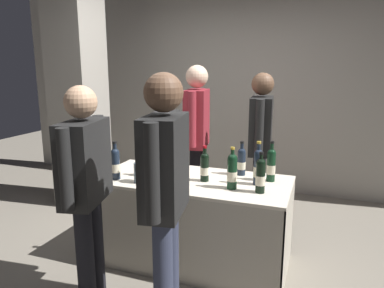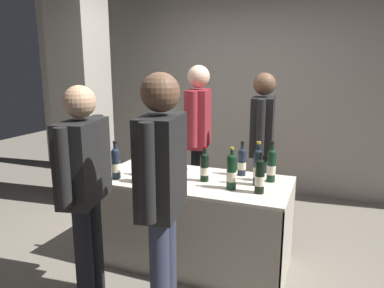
{
  "view_description": "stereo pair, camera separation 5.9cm",
  "coord_description": "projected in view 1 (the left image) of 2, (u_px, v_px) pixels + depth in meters",
  "views": [
    {
      "loc": [
        1.0,
        -2.71,
        1.67
      ],
      "look_at": [
        0.0,
        0.0,
        1.04
      ],
      "focal_mm": 33.54,
      "sensor_mm": 36.0,
      "label": 1
    },
    {
      "loc": [
        1.05,
        -2.69,
        1.67
      ],
      "look_at": [
        0.0,
        0.0,
        1.04
      ],
      "focal_mm": 33.54,
      "sensor_mm": 36.0,
      "label": 2
    }
  ],
  "objects": [
    {
      "name": "taster_foreground_left",
      "position": [
        165.0,
        186.0,
        2.11
      ],
      "size": [
        0.28,
        0.58,
        1.64
      ],
      "rotation": [
        0.0,
        0.0,
        1.74
      ],
      "color": "#2D3347",
      "rests_on": "ground_plane"
    },
    {
      "name": "display_bottle_4",
      "position": [
        232.0,
        171.0,
        2.75
      ],
      "size": [
        0.08,
        0.08,
        0.33
      ],
      "color": "black",
      "rests_on": "tasting_table"
    },
    {
      "name": "wine_glass_mid",
      "position": [
        182.0,
        162.0,
        3.22
      ],
      "size": [
        0.07,
        0.07,
        0.12
      ],
      "color": "silver",
      "rests_on": "tasting_table"
    },
    {
      "name": "concrete_pillar",
      "position": [
        76.0,
        59.0,
        4.19
      ],
      "size": [
        0.52,
        0.52,
        3.51
      ],
      "primitive_type": "cube",
      "color": "gray",
      "rests_on": "ground_plane"
    },
    {
      "name": "back_partition",
      "position": [
        247.0,
        73.0,
        4.78
      ],
      "size": [
        7.01,
        0.12,
        3.16
      ],
      "primitive_type": "cube",
      "color": "#9E998E",
      "rests_on": "ground_plane"
    },
    {
      "name": "vendor_presenter",
      "position": [
        261.0,
        137.0,
        3.62
      ],
      "size": [
        0.26,
        0.61,
        1.61
      ],
      "rotation": [
        0.0,
        0.0,
        -1.46
      ],
      "color": "black",
      "rests_on": "ground_plane"
    },
    {
      "name": "display_bottle_5",
      "position": [
        242.0,
        161.0,
        3.1
      ],
      "size": [
        0.07,
        0.07,
        0.3
      ],
      "color": "#192333",
      "rests_on": "tasting_table"
    },
    {
      "name": "tasting_table",
      "position": [
        192.0,
        204.0,
        3.07
      ],
      "size": [
        1.63,
        0.77,
        0.74
      ],
      "color": "beige",
      "rests_on": "ground_plane"
    },
    {
      "name": "display_bottle_2",
      "position": [
        116.0,
        163.0,
        2.99
      ],
      "size": [
        0.07,
        0.07,
        0.32
      ],
      "color": "#192333",
      "rests_on": "tasting_table"
    },
    {
      "name": "display_bottle_3",
      "position": [
        271.0,
        164.0,
        2.93
      ],
      "size": [
        0.07,
        0.07,
        0.34
      ],
      "color": "black",
      "rests_on": "tasting_table"
    },
    {
      "name": "ground_plane",
      "position": [
        192.0,
        259.0,
        3.18
      ],
      "size": [
        12.0,
        12.0,
        0.0
      ],
      "primitive_type": "plane",
      "color": "gray"
    },
    {
      "name": "display_bottle_0",
      "position": [
        261.0,
        175.0,
        2.66
      ],
      "size": [
        0.07,
        0.07,
        0.31
      ],
      "color": "black",
      "rests_on": "tasting_table"
    },
    {
      "name": "featured_wine_bottle",
      "position": [
        167.0,
        160.0,
        3.15
      ],
      "size": [
        0.08,
        0.08,
        0.3
      ],
      "color": "#38230F",
      "rests_on": "tasting_table"
    },
    {
      "name": "vendor_assistant",
      "position": [
        197.0,
        130.0,
        3.76
      ],
      "size": [
        0.27,
        0.58,
        1.68
      ],
      "rotation": [
        0.0,
        0.0,
        -1.41
      ],
      "color": "black",
      "rests_on": "ground_plane"
    },
    {
      "name": "display_bottle_7",
      "position": [
        151.0,
        162.0,
        3.06
      ],
      "size": [
        0.07,
        0.07,
        0.3
      ],
      "color": "black",
      "rests_on": "tasting_table"
    },
    {
      "name": "display_bottle_1",
      "position": [
        205.0,
        166.0,
        2.94
      ],
      "size": [
        0.07,
        0.07,
        0.3
      ],
      "color": "black",
      "rests_on": "tasting_table"
    },
    {
      "name": "taster_foreground_right",
      "position": [
        86.0,
        179.0,
        2.4
      ],
      "size": [
        0.31,
        0.6,
        1.55
      ],
      "rotation": [
        0.0,
        0.0,
        1.8
      ],
      "color": "black",
      "rests_on": "ground_plane"
    },
    {
      "name": "wine_glass_near_vendor",
      "position": [
        170.0,
        169.0,
        2.96
      ],
      "size": [
        0.07,
        0.07,
        0.13
      ],
      "color": "silver",
      "rests_on": "tasting_table"
    },
    {
      "name": "wine_glass_near_taster",
      "position": [
        185.0,
        173.0,
        2.8
      ],
      "size": [
        0.08,
        0.08,
        0.16
      ],
      "color": "silver",
      "rests_on": "tasting_table"
    },
    {
      "name": "display_bottle_6",
      "position": [
        258.0,
        166.0,
        2.84
      ],
      "size": [
        0.07,
        0.07,
        0.35
      ],
      "color": "#192333",
      "rests_on": "tasting_table"
    },
    {
      "name": "flower_vase",
      "position": [
        140.0,
        170.0,
        2.9
      ],
      "size": [
        0.1,
        0.1,
        0.37
      ],
      "color": "slate",
      "rests_on": "tasting_table"
    }
  ]
}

